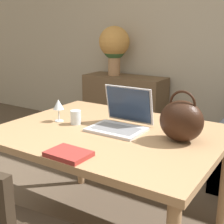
% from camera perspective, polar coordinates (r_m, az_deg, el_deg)
% --- Properties ---
extents(wall_back, '(10.00, 0.06, 2.70)m').
position_cam_1_polar(wall_back, '(3.73, 18.45, 14.55)').
color(wall_back, '#BCB29E').
rests_on(wall_back, ground_plane).
extents(dining_table, '(1.34, 1.05, 0.74)m').
position_cam_1_polar(dining_table, '(1.94, -0.40, -5.51)').
color(dining_table, '#A87F56').
rests_on(dining_table, ground_plane).
extents(sideboard, '(1.04, 0.40, 0.76)m').
position_cam_1_polar(sideboard, '(3.99, 2.30, 1.20)').
color(sideboard, brown).
rests_on(sideboard, ground_plane).
extents(laptop, '(0.33, 0.30, 0.25)m').
position_cam_1_polar(laptop, '(1.95, 1.81, -0.98)').
color(laptop, silver).
rests_on(laptop, dining_table).
extents(drinking_glass, '(0.07, 0.07, 0.09)m').
position_cam_1_polar(drinking_glass, '(2.04, -6.66, -0.96)').
color(drinking_glass, silver).
rests_on(drinking_glass, dining_table).
extents(wine_glass, '(0.07, 0.07, 0.15)m').
position_cam_1_polar(wine_glass, '(2.10, -9.77, 1.21)').
color(wine_glass, silver).
rests_on(wine_glass, dining_table).
extents(handbag, '(0.25, 0.20, 0.29)m').
position_cam_1_polar(handbag, '(1.75, 12.58, -1.54)').
color(handbag, black).
rests_on(handbag, dining_table).
extents(flower_vase, '(0.38, 0.38, 0.61)m').
position_cam_1_polar(flower_vase, '(3.95, 0.41, 12.13)').
color(flower_vase, tan).
rests_on(flower_vase, sideboard).
extents(book, '(0.21, 0.16, 0.02)m').
position_cam_1_polar(book, '(1.56, -7.95, -7.60)').
color(book, maroon).
rests_on(book, dining_table).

